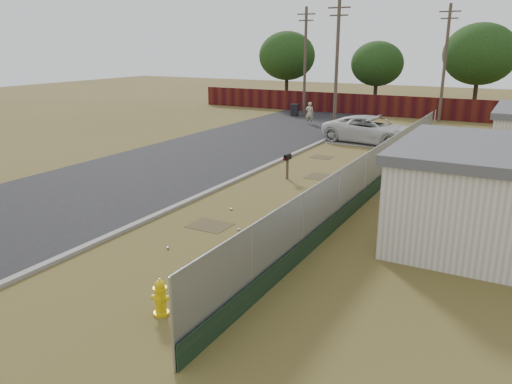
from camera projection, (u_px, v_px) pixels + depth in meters
The scene contains 12 objects.
ground at pixel (292, 192), 21.03m from camera, with size 120.00×120.00×0.00m, color brown.
street at pixel (247, 145), 30.91m from camera, with size 15.10×60.00×0.12m.
chainlink_fence at pixel (372, 178), 20.23m from camera, with size 0.10×27.06×2.02m.
privacy_fence at pixel (348, 104), 44.56m from camera, with size 30.00×0.12×1.80m, color #4B1610.
utility_poles at pixel (361, 62), 38.76m from camera, with size 12.60×8.24×9.00m.
horizon_trees at pixel (428, 62), 39.13m from camera, with size 33.32×31.94×7.78m.
fire_hydrant at pixel (160, 298), 11.43m from camera, with size 0.47×0.47×0.91m.
mailbox at pixel (287, 159), 22.88m from camera, with size 0.21×0.52×1.18m.
pickup_truck at pixel (372, 130), 31.33m from camera, with size 2.80×6.07×1.69m, color silver.
pedestrian at pixel (310, 113), 38.68m from camera, with size 0.63×0.41×1.73m, color tan.
trash_bin at pixel (295, 110), 43.38m from camera, with size 0.79×0.79×1.02m.
scattered_litter at pixel (265, 208), 18.86m from camera, with size 2.29×11.33×0.07m.
Camera 1 is at (8.37, -18.40, 6.01)m, focal length 35.00 mm.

